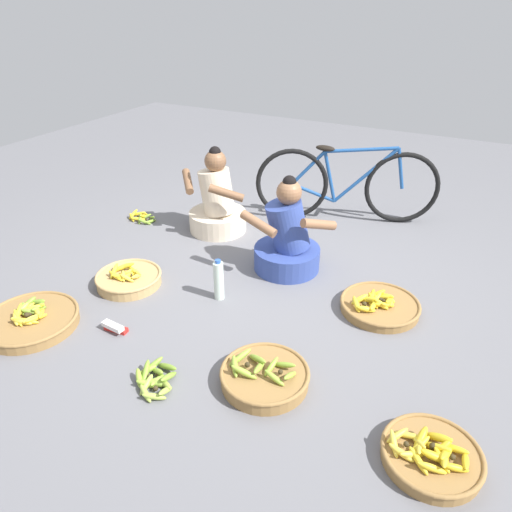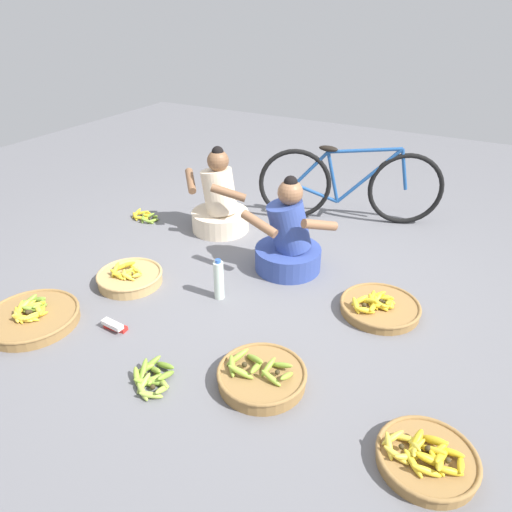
% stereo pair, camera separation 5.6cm
% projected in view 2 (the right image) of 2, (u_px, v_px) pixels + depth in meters
% --- Properties ---
extents(ground_plane, '(10.00, 10.00, 0.00)m').
position_uv_depth(ground_plane, '(269.00, 285.00, 3.58)').
color(ground_plane, slate).
extents(vendor_woman_front, '(0.66, 0.53, 0.77)m').
position_uv_depth(vendor_woman_front, '(288.00, 241.00, 3.68)').
color(vendor_woman_front, '#334793').
rests_on(vendor_woman_front, ground).
extents(vendor_woman_behind, '(0.73, 0.52, 0.79)m').
position_uv_depth(vendor_woman_behind, '(219.00, 205.00, 4.30)').
color(vendor_woman_behind, beige).
rests_on(vendor_woman_behind, ground).
extents(bicycle_leaning, '(1.60, 0.67, 0.73)m').
position_uv_depth(bicycle_leaning, '(349.00, 185.00, 4.43)').
color(bicycle_leaning, black).
rests_on(bicycle_leaning, ground).
extents(banana_basket_back_right, '(0.55, 0.55, 0.14)m').
position_uv_depth(banana_basket_back_right, '(380.00, 307.00, 3.26)').
color(banana_basket_back_right, olive).
rests_on(banana_basket_back_right, ground).
extents(banana_basket_front_left, '(0.47, 0.47, 0.14)m').
position_uv_depth(banana_basket_front_left, '(427.00, 458.00, 2.20)').
color(banana_basket_front_left, olive).
rests_on(banana_basket_front_left, ground).
extents(banana_basket_mid_left, '(0.51, 0.51, 0.16)m').
position_uv_depth(banana_basket_mid_left, '(261.00, 376.00, 2.66)').
color(banana_basket_mid_left, olive).
rests_on(banana_basket_mid_left, ground).
extents(banana_basket_near_vendor, '(0.61, 0.61, 0.15)m').
position_uv_depth(banana_basket_near_vendor, '(32.00, 317.00, 3.15)').
color(banana_basket_near_vendor, olive).
rests_on(banana_basket_near_vendor, ground).
extents(banana_basket_front_center, '(0.49, 0.49, 0.16)m').
position_uv_depth(banana_basket_front_center, '(130.00, 277.00, 3.58)').
color(banana_basket_front_center, tan).
rests_on(banana_basket_front_center, ground).
extents(loose_bananas_near_bicycle, '(0.31, 0.22, 0.09)m').
position_uv_depth(loose_bananas_near_bicycle, '(145.00, 216.00, 4.61)').
color(loose_bananas_near_bicycle, olive).
rests_on(loose_bananas_near_bicycle, ground).
extents(loose_bananas_front_right, '(0.28, 0.30, 0.10)m').
position_uv_depth(loose_bananas_front_right, '(152.00, 378.00, 2.68)').
color(loose_bananas_front_right, olive).
rests_on(loose_bananas_front_right, ground).
extents(water_bottle, '(0.07, 0.07, 0.31)m').
position_uv_depth(water_bottle, '(219.00, 280.00, 3.37)').
color(water_bottle, silver).
rests_on(water_bottle, ground).
extents(packet_carton_stack, '(0.17, 0.08, 0.06)m').
position_uv_depth(packet_carton_stack, '(114.00, 326.00, 3.10)').
color(packet_carton_stack, red).
rests_on(packet_carton_stack, ground).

